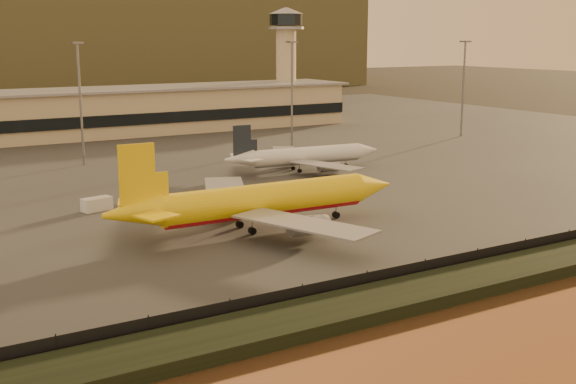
% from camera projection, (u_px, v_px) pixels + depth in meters
% --- Properties ---
extents(ground, '(900.00, 900.00, 0.00)m').
position_uv_depth(ground, '(342.00, 254.00, 89.87)').
color(ground, black).
rests_on(ground, ground).
extents(embankment, '(320.00, 7.00, 1.40)m').
position_uv_depth(embankment, '(436.00, 289.00, 75.47)').
color(embankment, black).
rests_on(embankment, ground).
extents(tarmac, '(320.00, 220.00, 0.20)m').
position_uv_depth(tarmac, '(109.00, 152.00, 169.50)').
color(tarmac, '#2D2D2D').
rests_on(tarmac, ground).
extents(perimeter_fence, '(300.00, 0.05, 2.20)m').
position_uv_depth(perimeter_fence, '(411.00, 273.00, 78.70)').
color(perimeter_fence, black).
rests_on(perimeter_fence, tarmac).
extents(terminal_building, '(202.00, 25.00, 12.60)m').
position_uv_depth(terminal_building, '(17.00, 117.00, 186.52)').
color(terminal_building, tan).
rests_on(terminal_building, tarmac).
extents(control_tower, '(11.20, 11.20, 35.50)m').
position_uv_depth(control_tower, '(286.00, 53.00, 230.36)').
color(control_tower, tan).
rests_on(control_tower, tarmac).
extents(apron_light_masts, '(152.20, 12.20, 25.40)m').
position_uv_depth(apron_light_masts, '(201.00, 88.00, 157.00)').
color(apron_light_masts, slate).
rests_on(apron_light_masts, tarmac).
extents(dhl_cargo_jet, '(44.40, 43.58, 13.29)m').
position_uv_depth(dhl_cargo_jet, '(261.00, 201.00, 100.25)').
color(dhl_cargo_jet, yellow).
rests_on(dhl_cargo_jet, tarmac).
extents(white_narrowbody_jet, '(34.35, 33.40, 9.86)m').
position_uv_depth(white_narrowbody_jet, '(305.00, 156.00, 144.71)').
color(white_narrowbody_jet, white).
rests_on(white_narrowbody_jet, tarmac).
extents(gse_vehicle_yellow, '(4.23, 3.08, 1.74)m').
position_uv_depth(gse_vehicle_yellow, '(315.00, 187.00, 124.74)').
color(gse_vehicle_yellow, yellow).
rests_on(gse_vehicle_yellow, tarmac).
extents(gse_vehicle_white, '(4.87, 2.97, 2.04)m').
position_uv_depth(gse_vehicle_white, '(97.00, 204.00, 111.56)').
color(gse_vehicle_white, white).
rests_on(gse_vehicle_white, tarmac).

